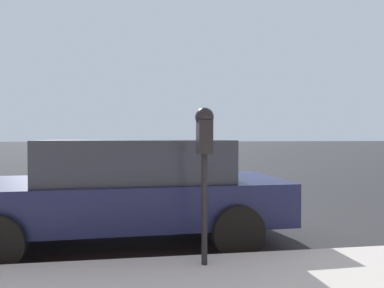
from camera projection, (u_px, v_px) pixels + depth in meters
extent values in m
plane|color=#2B2B2D|center=(161.00, 225.00, 6.23)|extent=(220.00, 220.00, 0.00)
cylinder|color=black|center=(204.00, 209.00, 3.77)|extent=(0.06, 0.06, 1.12)
cube|color=black|center=(204.00, 137.00, 3.75)|extent=(0.20, 0.14, 0.34)
sphere|color=black|center=(204.00, 117.00, 3.75)|extent=(0.19, 0.19, 0.19)
cube|color=gold|center=(203.00, 141.00, 3.86)|extent=(0.01, 0.11, 0.12)
cube|color=black|center=(203.00, 130.00, 3.86)|extent=(0.01, 0.10, 0.08)
cube|color=#14193D|center=(123.00, 200.00, 5.12)|extent=(1.93, 4.42, 0.55)
cube|color=#232833|center=(136.00, 160.00, 5.15)|extent=(1.65, 2.50, 0.55)
cylinder|color=black|center=(33.00, 211.00, 5.75)|extent=(0.24, 0.65, 0.64)
cylinder|color=black|center=(238.00, 231.00, 4.51)|extent=(0.24, 0.65, 0.64)
cylinder|color=black|center=(205.00, 205.00, 6.26)|extent=(0.24, 0.65, 0.64)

